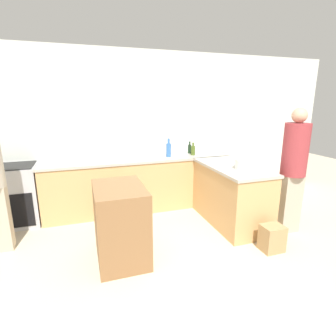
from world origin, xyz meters
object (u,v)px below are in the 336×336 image
at_px(island_table, 121,223).
at_px(mixing_bowl, 248,164).
at_px(person_at_peninsula, 293,167).
at_px(range_oven, 16,195).
at_px(water_bottle_blue, 169,150).
at_px(olive_oil_bottle, 193,150).
at_px(wine_bottle_dark, 190,149).
at_px(paper_bag, 272,238).

distance_m(island_table, mixing_bowl, 1.92).
bearing_deg(person_at_peninsula, range_oven, 158.36).
relative_size(range_oven, water_bottle_blue, 2.91).
relative_size(range_oven, island_table, 1.02).
height_order(olive_oil_bottle, water_bottle_blue, water_bottle_blue).
relative_size(mixing_bowl, person_at_peninsula, 0.20).
distance_m(olive_oil_bottle, water_bottle_blue, 0.47).
relative_size(wine_bottle_dark, paper_bag, 0.65).
bearing_deg(paper_bag, mixing_bowl, 89.55).
relative_size(range_oven, olive_oil_bottle, 4.17).
bearing_deg(mixing_bowl, paper_bag, -90.45).
height_order(wine_bottle_dark, paper_bag, wine_bottle_dark).
bearing_deg(range_oven, wine_bottle_dark, 2.24).
relative_size(island_table, paper_bag, 2.68).
distance_m(water_bottle_blue, wine_bottle_dark, 0.51).
bearing_deg(paper_bag, olive_oil_bottle, 99.78).
xyz_separation_m(mixing_bowl, olive_oil_bottle, (-0.32, 1.19, 0.01)).
distance_m(wine_bottle_dark, paper_bag, 2.17).
bearing_deg(island_table, person_at_peninsula, -1.78).
bearing_deg(person_at_peninsula, olive_oil_bottle, 121.53).
bearing_deg(olive_oil_bottle, island_table, -138.00).
relative_size(island_table, water_bottle_blue, 2.85).
distance_m(island_table, paper_bag, 1.91).
height_order(olive_oil_bottle, person_at_peninsula, person_at_peninsula).
relative_size(water_bottle_blue, person_at_peninsula, 0.18).
relative_size(olive_oil_bottle, water_bottle_blue, 0.70).
height_order(water_bottle_blue, person_at_peninsula, person_at_peninsula).
relative_size(mixing_bowl, wine_bottle_dark, 1.59).
xyz_separation_m(person_at_peninsula, paper_bag, (-0.57, -0.37, -0.79)).
distance_m(mixing_bowl, person_at_peninsula, 0.62).
relative_size(island_table, olive_oil_bottle, 4.08).
bearing_deg(water_bottle_blue, olive_oil_bottle, 1.36).
height_order(island_table, paper_bag, island_table).
bearing_deg(mixing_bowl, range_oven, 158.77).
distance_m(island_table, water_bottle_blue, 1.81).
distance_m(mixing_bowl, olive_oil_bottle, 1.23).
distance_m(range_oven, mixing_bowl, 3.48).
xyz_separation_m(olive_oil_bottle, paper_bag, (0.31, -1.82, -0.83)).
height_order(range_oven, mixing_bowl, mixing_bowl).
bearing_deg(island_table, mixing_bowl, 5.49).
xyz_separation_m(range_oven, island_table, (1.38, -1.42, -0.01)).
distance_m(range_oven, wine_bottle_dark, 2.95).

